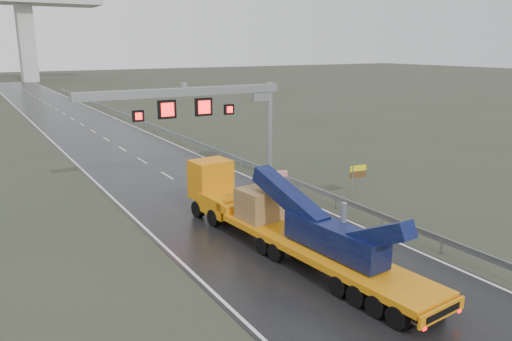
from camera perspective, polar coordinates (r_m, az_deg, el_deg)
ground at (r=21.55m, az=11.94°, el=-13.48°), size 400.00×400.00×0.00m
road at (r=56.29m, az=-16.72°, el=3.43°), size 11.00×200.00×0.02m
guardrail at (r=48.77m, az=-6.84°, el=3.18°), size 0.20×140.00×1.40m
sign_gantry at (r=35.58m, az=-5.00°, el=7.19°), size 14.90×1.20×7.42m
heavy_haul_truck at (r=25.23m, az=1.85°, el=-5.19°), size 3.82×17.00×3.96m
exit_sign_pair at (r=33.87m, az=11.56°, el=-0.44°), size 1.27×0.19×2.19m
striped_barrier at (r=35.76m, az=3.02°, el=-0.96°), size 0.78×0.61×1.16m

